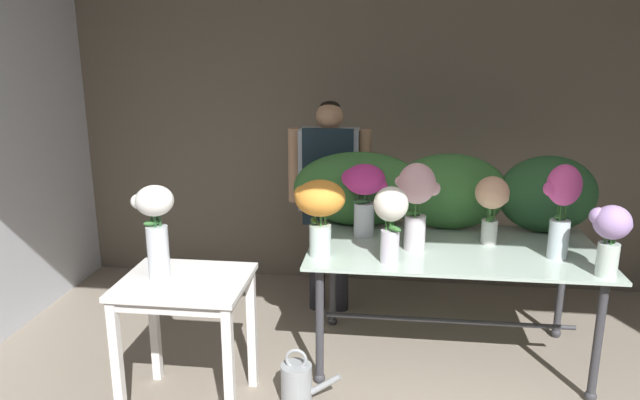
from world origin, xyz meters
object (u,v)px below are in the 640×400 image
Objects in this scene: vase_peach_stock at (492,201)px; display_table_glass at (452,263)px; watering_can at (297,383)px; side_table_white at (186,298)px; florist at (329,185)px; vase_white_roses_tall at (156,224)px; vase_blush_tulips at (417,198)px; vase_sunset_peonies at (319,206)px; vase_magenta_dahlias at (364,191)px; vase_lilac_hydrangea at (610,233)px; vase_fuchsia_roses at (562,202)px; vase_ivory_carnations at (391,216)px.

display_table_glass is at bearing -160.50° from vase_peach_stock.
watering_can is at bearing -148.15° from vase_peach_stock.
side_table_white reaches higher than watering_can.
florist is 1.58m from vase_white_roses_tall.
vase_blush_tulips is (1.26, 0.63, 0.44)m from side_table_white.
watering_can is (0.60, 0.10, -0.54)m from side_table_white.
vase_sunset_peonies is 0.94m from vase_white_roses_tall.
vase_blush_tulips is 1.30m from watering_can.
vase_magenta_dahlias is 0.47m from vase_sunset_peonies.
vase_white_roses_tall is at bearing -172.42° from watering_can.
vase_magenta_dahlias is 1.46m from vase_lilac_hydrangea.
vase_fuchsia_roses reaches higher than vase_white_roses_tall.
side_table_white is at bearing -164.45° from vase_fuchsia_roses.
vase_blush_tulips is at bearing 17.74° from vase_sunset_peonies.
vase_fuchsia_roses is at bearing 15.55° from side_table_white.
vase_blush_tulips is at bearing 163.53° from vase_lilac_hydrangea.
vase_peach_stock is 0.51m from vase_blush_tulips.
display_table_glass is 2.30× the size of side_table_white.
vase_lilac_hydrangea is at bearing -16.47° from vase_blush_tulips.
florist reaches higher than vase_sunset_peonies.
vase_magenta_dahlias is (-0.80, 0.05, 0.03)m from vase_peach_stock.
vase_blush_tulips is 1.53m from vase_white_roses_tall.
vase_blush_tulips is (0.57, 0.18, 0.02)m from vase_sunset_peonies.
florist reaches higher than vase_magenta_dahlias.
vase_magenta_dahlias reaches higher than vase_sunset_peonies.
display_table_glass is 0.95m from vase_sunset_peonies.
side_table_white is at bearing -154.38° from display_table_glass.
vase_white_roses_tall is at bearing -179.94° from side_table_white.
watering_can is (-0.90, -0.62, -0.54)m from display_table_glass.
vase_lilac_hydrangea is at bearing -26.44° from display_table_glass.
vase_white_roses_tall is (-1.87, -0.80, 0.02)m from vase_peach_stock.
watering_can is at bearing 7.58° from vase_white_roses_tall.
side_table_white is 2.22m from vase_fuchsia_roses.
vase_fuchsia_roses reaches higher than vase_lilac_hydrangea.
vase_fuchsia_roses is at bearing -31.16° from vase_peach_stock.
vase_sunset_peonies is 1.16× the size of vase_lilac_hydrangea.
vase_ivory_carnations is 0.83× the size of vase_blush_tulips.
vase_white_roses_tall is (-0.14, -0.00, 0.42)m from side_table_white.
vase_sunset_peonies is at bearing -174.58° from vase_fuchsia_roses.
display_table_glass is 4.10× the size of vase_peach_stock.
watering_can is at bearing 9.30° from side_table_white.
vase_sunset_peonies is (-0.24, -0.40, -0.00)m from vase_magenta_dahlias.
vase_peach_stock is at bearing 24.83° from side_table_white.
vase_magenta_dahlias is at bearing 42.62° from side_table_white.
vase_blush_tulips is at bearing 39.09° from watering_can.
vase_blush_tulips reaches higher than vase_peach_stock.
side_table_white is 1.61× the size of vase_magenta_dahlias.
vase_ivory_carnations is 1.18m from vase_lilac_hydrangea.
vase_blush_tulips reaches higher than watering_can.
watering_can is (-0.04, -1.27, -0.87)m from florist.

